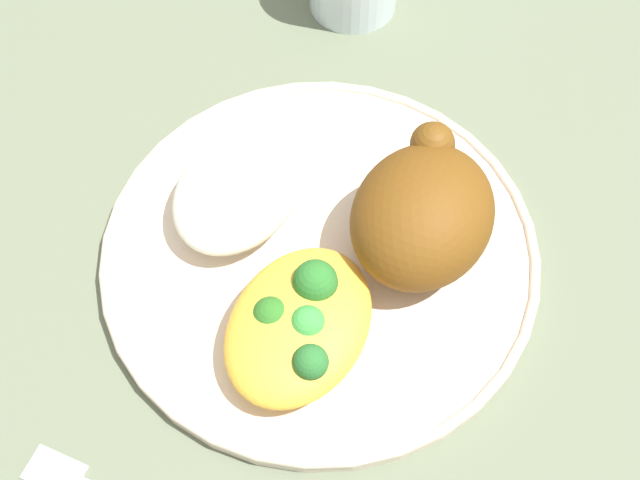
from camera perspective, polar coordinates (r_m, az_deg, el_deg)
ground_plane at (r=0.57m, az=-0.00°, el=-1.23°), size 2.00×2.00×0.00m
plate at (r=0.57m, az=-0.00°, el=-0.86°), size 0.29×0.29×0.01m
roasted_chicken at (r=0.54m, az=6.99°, el=1.82°), size 0.11×0.09×0.07m
rice_pile at (r=0.57m, az=-5.62°, el=3.40°), size 0.10×0.08×0.04m
mac_cheese_with_broccoli at (r=0.52m, az=-1.41°, el=-5.65°), size 0.11×0.08×0.04m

